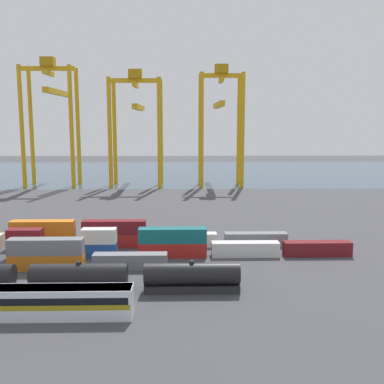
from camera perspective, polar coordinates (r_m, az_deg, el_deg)
ground_plane at (r=115.93m, az=-9.63°, el=-3.23°), size 420.00×420.00×0.00m
harbour_water at (r=218.06m, az=-5.71°, el=2.46°), size 400.00×110.00×0.01m
freight_tank_row at (r=69.29m, az=-20.46°, el=-10.07°), size 61.22×3.06×4.52m
shipping_container_3 at (r=78.70m, az=-17.74°, el=-8.32°), size 12.10×2.44×2.60m
shipping_container_4 at (r=77.99m, az=-17.83°, el=-6.50°), size 12.10×2.44×2.60m
shipping_container_5 at (r=76.00m, az=-7.74°, el=-8.59°), size 12.10×2.44×2.60m
shipping_container_8 at (r=86.58m, az=-20.06°, el=-6.88°), size 6.04×2.44×2.60m
shipping_container_9 at (r=85.94m, az=-20.15°, el=-5.21°), size 6.04×2.44×2.60m
shipping_container_10 at (r=83.33m, az=-11.49°, el=-7.12°), size 6.04×2.44×2.60m
shipping_container_11 at (r=82.67m, az=-11.55°, el=-5.39°), size 6.04×2.44×2.60m
shipping_container_12 at (r=82.04m, az=-2.44°, el=-7.20°), size 12.10×2.44×2.60m
shipping_container_13 at (r=81.36m, az=-2.45°, el=-5.44°), size 12.10×2.44×2.60m
shipping_container_14 at (r=82.80m, az=6.68°, el=-7.11°), size 12.10×2.44×2.60m
shipping_container_15 at (r=85.56m, az=15.41°, el=-6.85°), size 12.10×2.44×2.60m
shipping_container_18 at (r=92.51m, az=-18.13°, el=-5.79°), size 12.10×2.44×2.60m
shipping_container_19 at (r=91.91m, az=-18.21°, el=-4.22°), size 12.10×2.44×2.60m
shipping_container_20 at (r=89.52m, az=-9.67°, el=-5.96°), size 12.10×2.44×2.60m
shipping_container_21 at (r=88.90m, az=-9.72°, el=-4.34°), size 12.10×2.44×2.60m
shipping_container_22 at (r=88.56m, az=-0.84°, el=-5.99°), size 12.10×2.44×2.60m
shipping_container_23 at (r=89.71m, az=7.98°, el=-5.88°), size 12.10×2.44×2.60m
gantry_crane_west at (r=180.22m, az=-17.12°, el=9.98°), size 19.27×36.17×46.96m
gantry_crane_central at (r=174.11m, az=-6.95°, el=9.38°), size 19.35×34.31×42.76m
gantry_crane_east at (r=174.10m, az=3.57°, el=9.70°), size 16.43×35.16×44.62m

